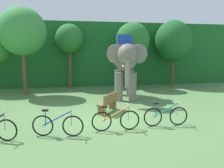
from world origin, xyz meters
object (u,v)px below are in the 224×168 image
Objects in this scene: tree_center at (69,39)px; bike_blue at (58,125)px; tree_far_right at (173,41)px; wooden_bench at (109,102)px; bike_teal at (166,116)px; elephant at (125,61)px; bike_orange at (116,120)px; tree_right at (22,31)px; tree_center_right at (133,41)px.

tree_center is 10.58m from bike_blue.
wooden_bench is (-6.40, -6.91, -3.09)m from tree_far_right.
bike_teal is (3.31, -9.72, -3.26)m from tree_center.
tree_center is 1.12× the size of elephant.
bike_orange is (-1.71, -5.31, -1.82)m from elephant.
tree_center reaches higher than bike_orange.
bike_blue is (2.25, -7.88, -3.59)m from tree_right.
tree_center is 10.49m from bike_orange.
bike_orange is (-3.22, -9.04, -3.16)m from tree_center_right.
bike_teal is at bearing -87.32° from elephant.
tree_right reaches higher than bike_blue.
tree_center is 0.92× the size of tree_far_right.
tree_right is at bearing -171.04° from tree_far_right.
elephant is (5.95, -2.39, -1.77)m from tree_right.
bike_blue is at bearing -93.59° from tree_center.
elephant is (3.07, -4.56, -1.44)m from tree_center.
tree_right is 3.20× the size of bike_teal.
bike_blue is at bearing -119.45° from tree_center_right.
bike_orange is at bearing -61.19° from tree_right.
tree_center is 4.65m from tree_center_right.
tree_right is 7.69m from wooden_bench.
elephant is (-1.51, -3.73, -1.35)m from tree_center_right.
tree_center_right is 2.85× the size of bike_orange.
tree_center is at bearing 176.73° from tree_far_right.
tree_right is at bearing -143.05° from tree_center.
tree_center is 10.77m from bike_teal.
bike_blue is (-5.20, -9.21, -3.16)m from tree_center_right.
tree_right is 7.59m from tree_center_right.
wooden_bench is (0.21, 2.50, 0.09)m from bike_orange.
tree_center_right is 0.94× the size of tree_far_right.
bike_blue is 0.98× the size of bike_orange.
bike_blue is 0.98× the size of bike_teal.
bike_orange is at bearing -109.58° from tree_center_right.
bike_orange and bike_teal have the same top height.
tree_center_right is 4.24m from elephant.
bike_blue and bike_teal have the same top height.
bike_teal is (6.19, -7.55, -3.59)m from tree_right.
bike_blue is at bearing -74.05° from tree_right.
tree_right is 10.40m from bike_teal.
tree_right is 6.65m from elephant.
bike_blue reaches higher than wooden_bench.
elephant is 3.62m from wooden_bench.
tree_center_right is at bearing 70.42° from bike_orange.
tree_right is 3.20× the size of bike_orange.
bike_blue is 3.46m from wooden_bench.
elephant is 2.48× the size of bike_orange.
elephant is 5.48m from bike_teal.
tree_far_right is at bearing 6.28° from tree_center_right.
bike_orange is at bearing -175.53° from bike_teal.
elephant reaches higher than bike_blue.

